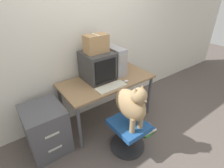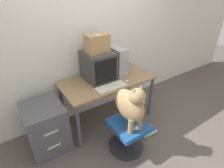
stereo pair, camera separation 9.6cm
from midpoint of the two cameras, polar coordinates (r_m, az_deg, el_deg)
The scene contains 12 objects.
ground_plane at distance 2.94m, azimuth 3.73°, elevation -14.67°, with size 12.00×12.00×0.00m, color #564C47.
wall_back at distance 2.86m, azimuth -5.22°, elevation 14.33°, with size 8.00×0.05×2.60m.
desk at distance 2.76m, azimuth -0.33°, elevation -0.11°, with size 1.45×0.72×0.77m.
crt_monitor at distance 2.67m, azimuth -3.44°, elevation 5.96°, with size 0.42×0.45×0.43m.
pc_tower at distance 2.85m, azimuth 2.29°, elevation 7.69°, with size 0.18×0.44×0.44m.
keyboard at distance 2.49m, azimuth 0.90°, elevation -0.95°, with size 0.45×0.17×0.03m.
computer_mouse at distance 2.65m, azimuth 5.91°, elevation 0.86°, with size 0.07×0.04×0.03m.
office_chair at distance 2.53m, azimuth 6.00°, elevation -15.97°, with size 0.50×0.50×0.44m.
dog at distance 2.17m, azimuth 7.26°, elevation -6.65°, with size 0.25×0.53×0.64m.
filing_cabinet at distance 2.63m, azimuth -19.70°, elevation -13.01°, with size 0.50×0.58×0.68m.
cardboard_box at distance 2.55m, azimuth -3.71°, elevation 13.07°, with size 0.33×0.20×0.26m.
book_stack_floor at distance 2.92m, azimuth 12.30°, elevation -14.67°, with size 0.27×0.22×0.08m.
Camera 2 is at (-1.29, -1.67, 2.04)m, focal length 28.00 mm.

